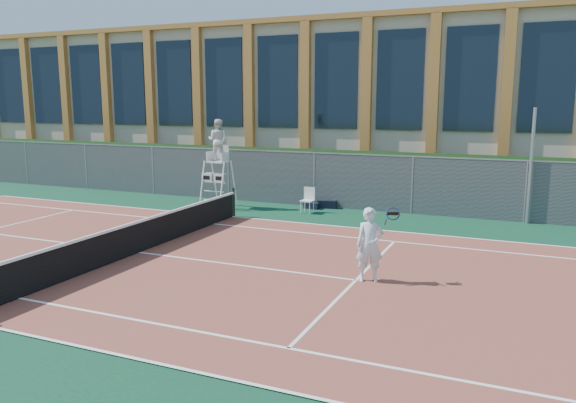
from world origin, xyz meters
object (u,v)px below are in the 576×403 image
at_px(steel_pole, 531,166).
at_px(umpire_chair, 218,143).
at_px(tennis_player, 370,245).
at_px(plastic_chair, 308,198).

xyz_separation_m(steel_pole, umpire_chair, (-11.57, -1.65, 0.61)).
distance_m(steel_pole, umpire_chair, 11.71).
xyz_separation_m(steel_pole, tennis_player, (-3.40, -8.62, -1.11)).
xyz_separation_m(steel_pole, plastic_chair, (-7.82, -1.26, -1.44)).
distance_m(steel_pole, tennis_player, 9.34).
bearing_deg(tennis_player, steel_pole, 68.46).
distance_m(steel_pole, plastic_chair, 8.06).
height_order(steel_pole, umpire_chair, steel_pole).
relative_size(plastic_chair, tennis_player, 0.55).
xyz_separation_m(plastic_chair, tennis_player, (4.42, -7.36, 0.33)).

